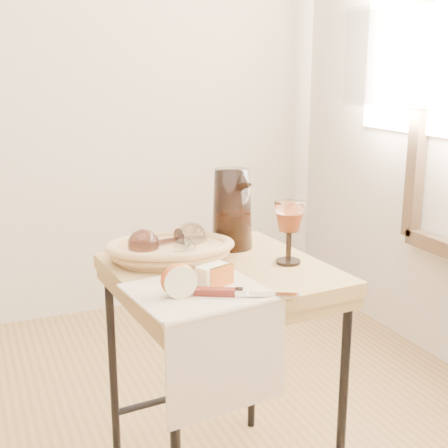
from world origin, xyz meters
name	(u,v)px	position (x,y,z in m)	size (l,w,h in m)	color
side_table	(221,383)	(0.67, 0.36, 0.33)	(0.52, 0.52, 0.66)	brown
tea_towel	(198,292)	(0.55, 0.21, 0.67)	(0.29, 0.26, 0.01)	beige
bread_basket	(170,252)	(0.56, 0.45, 0.69)	(0.30, 0.21, 0.05)	#C38B45
goblet_lying_a	(159,242)	(0.54, 0.47, 0.72)	(0.13, 0.08, 0.08)	#513028
goblet_lying_b	(188,242)	(0.61, 0.44, 0.72)	(0.13, 0.08, 0.08)	white
pitcher	(232,209)	(0.77, 0.51, 0.78)	(0.16, 0.24, 0.27)	black
wine_goblet	(289,232)	(0.84, 0.32, 0.75)	(0.08, 0.08, 0.17)	white
apple_half	(178,279)	(0.50, 0.20, 0.71)	(0.08, 0.04, 0.07)	#C10609
apple_wedge	(213,275)	(0.59, 0.23, 0.70)	(0.07, 0.04, 0.05)	#FFF2BE
table_knife	(243,292)	(0.63, 0.14, 0.68)	(0.23, 0.02, 0.02)	silver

